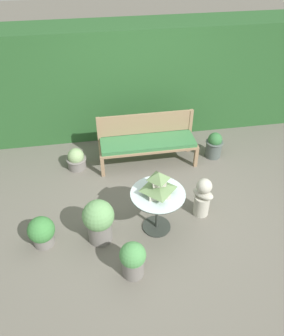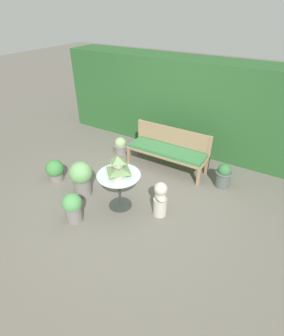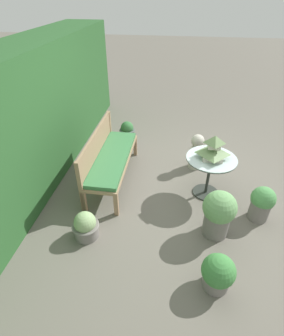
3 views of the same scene
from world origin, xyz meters
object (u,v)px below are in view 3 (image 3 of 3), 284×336
Objects in this scene: potted_plant_bench_right at (219,213)px; garden_bust at (196,152)px; pagoda_birdhouse at (213,149)px; potted_plant_hedge_corner at (262,203)px; garden_bench at (113,159)px; potted_plant_table_far at (86,226)px; potted_plant_path_edge at (218,273)px; potted_plant_table_near at (127,133)px; patio_table at (210,166)px.

garden_bust is at bearing 8.79° from potted_plant_bench_right.
pagoda_birdhouse is 0.71× the size of potted_plant_hedge_corner.
pagoda_birdhouse is at bearing -95.60° from garden_bench.
garden_bench is 4.37× the size of potted_plant_table_far.
potted_plant_hedge_corner is 1.30m from potted_plant_path_edge.
garden_bust is at bearing -116.14° from potted_plant_table_near.
garden_bust is (0.55, -1.34, -0.08)m from garden_bench.
garden_bench reaches higher than potted_plant_table_far.
potted_plant_table_near is (2.14, 1.56, -0.12)m from potted_plant_bench_right.
garden_bench is 2.54× the size of potted_plant_bench_right.
potted_plant_table_far is (-0.29, 1.63, -0.18)m from potted_plant_bench_right.
potted_plant_table_far is at bearing 176.85° from garden_bench.
potted_plant_hedge_corner is (-0.44, -0.68, -0.52)m from pagoda_birdhouse.
potted_plant_table_near is at bearing 27.57° from potted_plant_path_edge.
potted_plant_table_near is (1.20, -0.00, -0.16)m from garden_bench.
potted_plant_table_far is at bearing 73.69° from potted_plant_path_edge.
patio_table is at bearing -120.17° from garden_bust.
pagoda_birdhouse is 0.91m from potted_plant_bench_right.
garden_bench is at bearing -3.15° from potted_plant_table_far.
garden_bust reaches higher than garden_bench.
potted_plant_path_edge is at bearing -106.31° from potted_plant_table_far.
garden_bench is at bearing 159.14° from garden_bust.
patio_table is 1.93m from potted_plant_table_far.
potted_plant_hedge_corner is (0.65, -2.24, 0.10)m from potted_plant_table_far.
garden_bust is 1.46× the size of potted_plant_path_edge.
pagoda_birdhouse is 0.84× the size of potted_plant_path_edge.
patio_table reaches higher than garden_bench.
garden_bench is 1.56m from pagoda_birdhouse.
pagoda_birdhouse is 0.56× the size of potted_plant_bench_right.
potted_plant_bench_right is (-1.48, -0.23, 0.04)m from garden_bust.
potted_plant_bench_right is 1.37× the size of potted_plant_table_near.
pagoda_birdhouse is 0.76× the size of potted_plant_table_near.
potted_plant_bench_right is at bearing -174.92° from patio_table.
garden_bust is 1.49m from potted_plant_table_near.
potted_plant_hedge_corner is at bearing -59.77° from potted_plant_bench_right.
potted_plant_bench_right is 0.77m from potted_plant_path_edge.
potted_plant_hedge_corner is (-1.13, -0.84, -0.04)m from garden_bust.
potted_plant_hedge_corner reaches higher than potted_plant_table_near.
potted_plant_table_far is 0.74× the size of potted_plant_hedge_corner.
garden_bench is 2.30× the size of patio_table.
potted_plant_bench_right is at bearing -4.01° from potted_plant_path_edge.
garden_bust is at bearing 4.51° from potted_plant_path_edge.
potted_plant_table_near is 3.26m from potted_plant_path_edge.
potted_plant_path_edge is at bearing -179.35° from patio_table.
garden_bust is 1.67× the size of potted_plant_table_far.
potted_plant_bench_right is at bearing 120.23° from potted_plant_hedge_corner.
patio_table is at bearing -132.08° from potted_plant_table_near.
patio_table is 0.74m from garden_bust.
potted_plant_hedge_corner is at bearing -129.35° from potted_plant_table_near.
potted_plant_table_far is at bearing 124.71° from patio_table.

